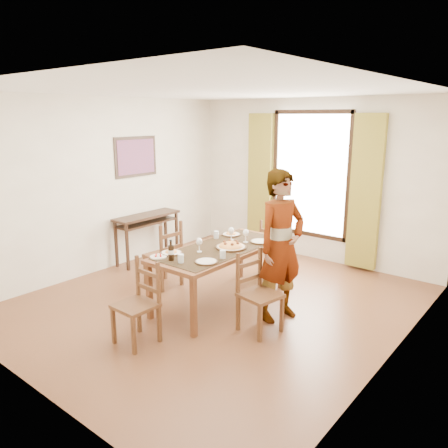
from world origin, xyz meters
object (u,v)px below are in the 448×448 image
Objects in this scene: console_table at (147,221)px; dining_table at (221,252)px; man at (281,246)px; pasta_platter at (231,244)px.

console_table reaches higher than dining_table.
man is 4.55× the size of pasta_platter.
console_table is 0.62× the size of dining_table.
console_table is at bearing 164.65° from dining_table.
console_table is at bearing 97.22° from man.
pasta_platter is (-0.71, -0.05, -0.10)m from man.
dining_table is 0.18m from pasta_platter.
man reaches higher than dining_table.
pasta_platter reaches higher than console_table.
man is at bearing -9.00° from console_table.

